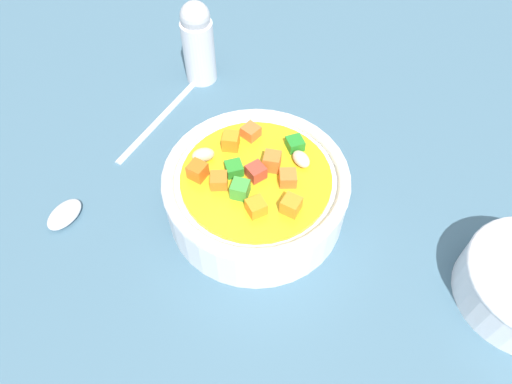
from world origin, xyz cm
name	(u,v)px	position (x,y,z in cm)	size (l,w,h in cm)	color
ground_plane	(256,216)	(0.00, 0.00, -1.00)	(140.00, 140.00, 2.00)	#42667A
soup_bowl_main	(256,191)	(-0.01, 0.00, 2.90)	(15.81, 15.81, 6.41)	white
spoon	(109,168)	(-14.30, -4.18, 0.45)	(3.47, 22.89, 1.06)	silver
pepper_shaker	(198,43)	(-15.49, 11.89, 4.66)	(3.47, 3.47, 9.38)	silver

